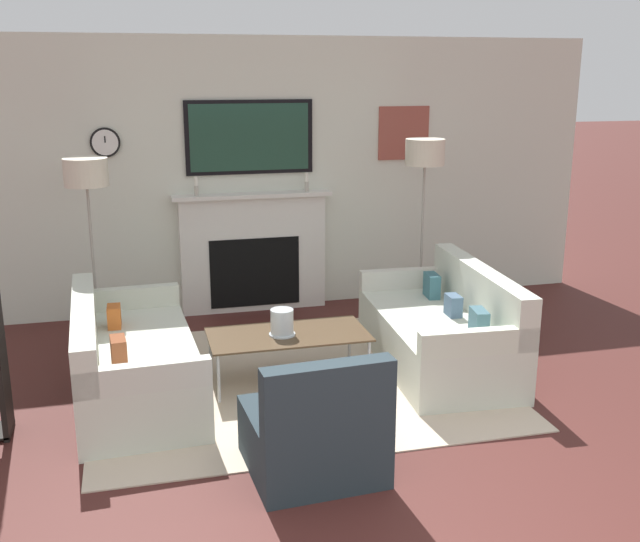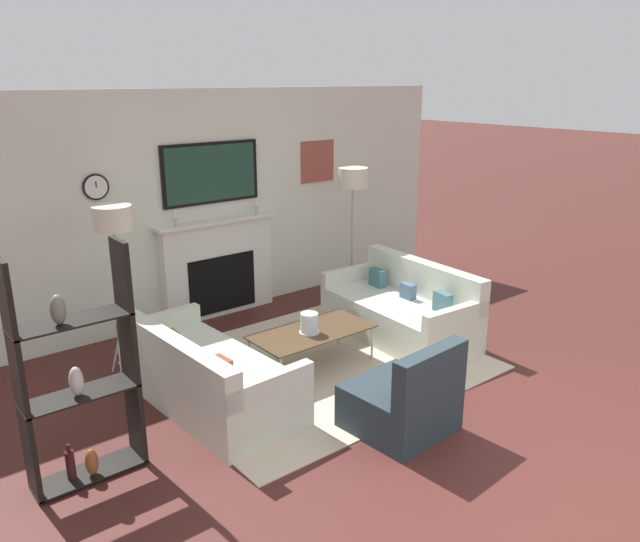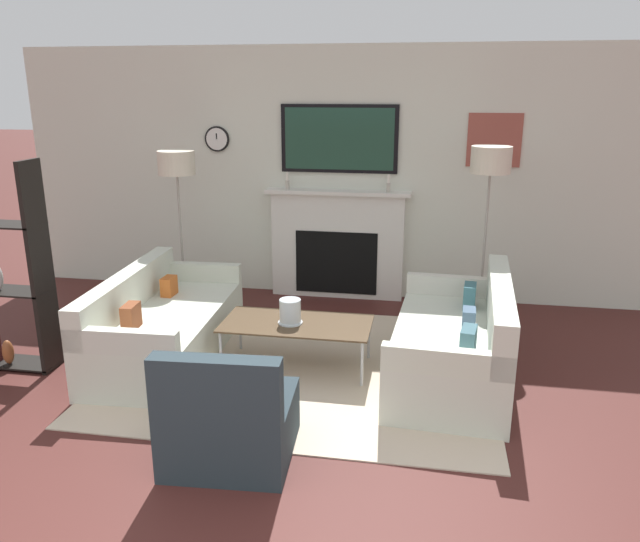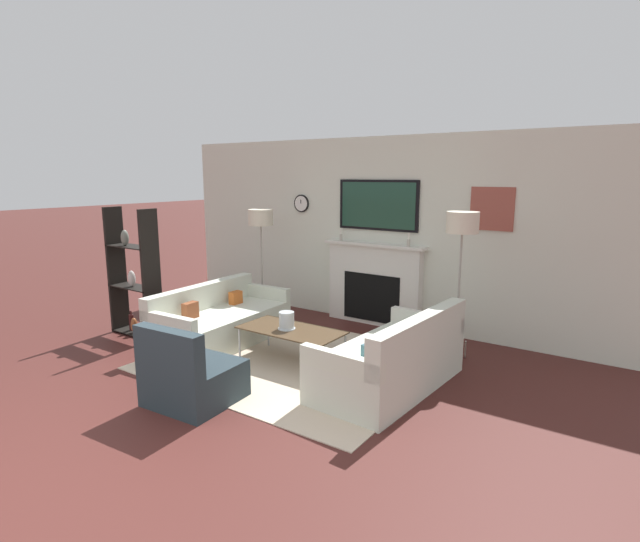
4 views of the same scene
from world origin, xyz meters
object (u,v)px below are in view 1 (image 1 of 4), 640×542
(coffee_table, at_px, (288,336))
(floor_lamp_right, at_px, (425,156))
(armchair, at_px, (315,434))
(hurricane_candle, at_px, (282,324))
(couch_left, at_px, (131,363))
(floor_lamp_left, at_px, (86,176))
(couch_right, at_px, (443,332))

(coffee_table, bearing_deg, floor_lamp_right, 36.86)
(armchair, relative_size, coffee_table, 0.66)
(hurricane_candle, distance_m, floor_lamp_right, 2.29)
(hurricane_candle, bearing_deg, couch_left, 178.13)
(hurricane_candle, bearing_deg, floor_lamp_left, 139.85)
(coffee_table, bearing_deg, floor_lamp_left, 141.30)
(couch_right, bearing_deg, hurricane_candle, -178.45)
(hurricane_candle, bearing_deg, armchair, -93.45)
(floor_lamp_left, bearing_deg, armchair, -62.62)
(floor_lamp_right, bearing_deg, coffee_table, -143.14)
(armchair, distance_m, floor_lamp_left, 3.15)
(coffee_table, distance_m, floor_lamp_right, 2.31)
(hurricane_candle, bearing_deg, couch_right, 1.55)
(armchair, bearing_deg, floor_lamp_left, 117.38)
(armchair, relative_size, floor_lamp_left, 0.49)
(floor_lamp_right, bearing_deg, hurricane_candle, -143.54)
(couch_right, xyz_separation_m, armchair, (-1.44, -1.41, -0.03))
(coffee_table, xyz_separation_m, hurricane_candle, (-0.05, -0.02, 0.11))
(couch_right, distance_m, floor_lamp_right, 1.77)
(armchair, distance_m, floor_lamp_right, 3.36)
(couch_right, distance_m, armchair, 2.01)
(coffee_table, relative_size, hurricane_candle, 6.00)
(couch_left, relative_size, armchair, 2.35)
(armchair, relative_size, floor_lamp_right, 0.46)
(hurricane_candle, bearing_deg, coffee_table, 21.71)
(couch_right, xyz_separation_m, floor_lamp_right, (0.26, 1.16, 1.32))
(floor_lamp_left, bearing_deg, hurricane_candle, -40.15)
(couch_left, xyz_separation_m, floor_lamp_right, (2.76, 1.15, 1.34))
(floor_lamp_left, distance_m, floor_lamp_right, 3.03)
(couch_left, relative_size, couch_right, 1.04)
(floor_lamp_left, bearing_deg, floor_lamp_right, 0.00)
(coffee_table, height_order, hurricane_candle, hurricane_candle)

